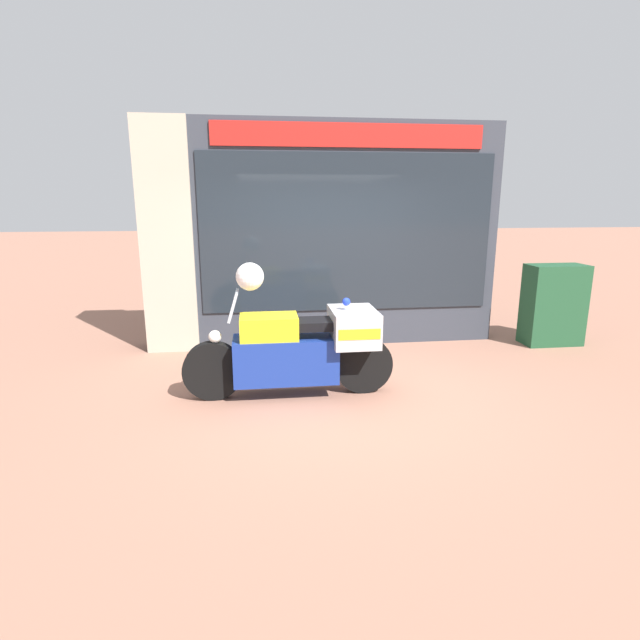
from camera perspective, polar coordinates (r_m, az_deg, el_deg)
ground_plane at (r=5.85m, az=3.13°, el=-7.94°), size 60.00×60.00×0.00m
shop_building at (r=7.39m, az=-2.16°, el=9.58°), size 5.17×0.55×3.23m
window_display at (r=7.67m, az=2.57°, el=0.80°), size 3.99×0.30×1.80m
paramedic_motorcycle at (r=5.53m, az=-2.05°, el=-3.12°), size 2.33×0.70×1.21m
utility_cabinet at (r=8.26m, az=25.12°, el=1.58°), size 0.85×0.45×1.21m
white_helmet at (r=5.33m, az=-8.02°, el=4.94°), size 0.30×0.30×0.30m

